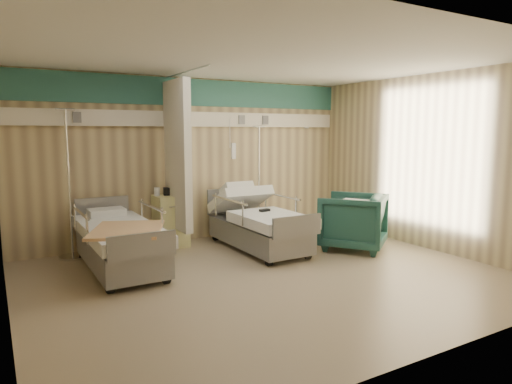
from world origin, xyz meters
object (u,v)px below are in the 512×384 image
Objects in this scene: bed_right at (258,230)px; bed_left at (120,247)px; bedside_cabinet at (171,221)px; visitor_armchair at (353,221)px; iv_stand_right at (259,214)px; iv_stand_left at (71,228)px.

bed_right is 2.20m from bed_left.
bedside_cabinet is at bearing 141.95° from bed_right.
bed_left is 2.18× the size of visitor_armchair.
visitor_armchair is at bearing -62.13° from iv_stand_right.
iv_stand_left is at bearing 116.40° from bed_left.
bedside_cabinet is at bearing 177.44° from iv_stand_right.
bed_right and bed_left have the same top height.
iv_stand_right is (-0.83, 1.58, -0.04)m from visitor_armchair.
iv_stand_left reaches higher than visitor_armchair.
iv_stand_right is at bearing -2.56° from bedside_cabinet.
bedside_cabinet reaches higher than bed_left.
visitor_armchair is (2.48, -1.65, 0.03)m from bedside_cabinet.
iv_stand_right is at bearing -2.53° from iv_stand_left.
iv_stand_right reaches higher than bed_right.
bedside_cabinet is (1.05, 0.90, 0.11)m from bed_left.
visitor_armchair reaches higher than bed_left.
iv_stand_left is (-3.18, 0.14, 0.05)m from iv_stand_right.
iv_stand_left is (-2.68, 0.97, 0.14)m from bed_right.
bed_left is 1.09× the size of iv_stand_right.
bed_right is at bearing -121.18° from iv_stand_right.
bedside_cabinet reaches higher than bed_right.
visitor_armchair is 4.37m from iv_stand_left.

